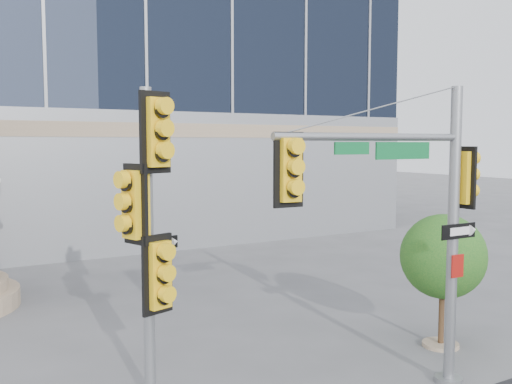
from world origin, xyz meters
TOP-DOWN VIEW (x-y plane):
  - ground at (0.00, 0.00)m, footprint 120.00×120.00m
  - main_signal_pole at (1.55, -1.48)m, footprint 4.45×0.54m
  - secondary_signal_pole at (-2.73, 0.56)m, footprint 1.05×0.75m
  - street_tree at (4.03, -0.02)m, footprint 1.97×1.92m

SIDE VIEW (x-z plane):
  - ground at x=0.00m, z-range 0.00..0.00m
  - street_tree at x=4.03m, z-range 0.49..3.55m
  - secondary_signal_pole at x=-2.73m, z-range 0.49..6.13m
  - main_signal_pole at x=1.55m, z-range 0.69..6.41m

